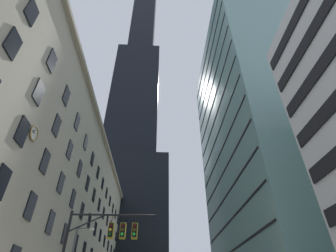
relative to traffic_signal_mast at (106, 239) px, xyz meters
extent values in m
cube|color=#BCAF93|center=(-16.14, 25.64, 9.21)|extent=(17.84, 73.66, 28.56)
cube|color=tan|center=(-6.97, 25.64, 22.79)|extent=(0.70, 73.66, 0.60)
cube|color=black|center=(-7.17, -2.19, 3.13)|extent=(0.14, 1.40, 2.20)
cube|color=black|center=(-7.17, 2.81, 3.13)|extent=(0.14, 1.40, 2.20)
cube|color=black|center=(-7.17, 7.81, 3.13)|extent=(0.14, 1.40, 2.20)
cube|color=black|center=(-7.17, 12.81, 3.13)|extent=(0.14, 1.40, 2.20)
cube|color=black|center=(-7.17, 17.81, 3.13)|extent=(0.14, 1.40, 2.20)
cube|color=black|center=(-7.17, 22.81, 3.13)|extent=(0.14, 1.40, 2.20)
cube|color=black|center=(-7.17, -2.19, 7.33)|extent=(0.14, 1.40, 2.20)
cube|color=black|center=(-7.17, 2.81, 7.33)|extent=(0.14, 1.40, 2.20)
cube|color=black|center=(-7.17, 7.81, 7.33)|extent=(0.14, 1.40, 2.20)
cube|color=black|center=(-7.17, 12.81, 7.33)|extent=(0.14, 1.40, 2.20)
cube|color=black|center=(-7.17, 17.81, 7.33)|extent=(0.14, 1.40, 2.20)
cube|color=black|center=(-7.17, 22.81, 7.33)|extent=(0.14, 1.40, 2.20)
cube|color=black|center=(-7.17, 27.81, 7.33)|extent=(0.14, 1.40, 2.20)
cube|color=black|center=(-7.17, 32.81, 7.33)|extent=(0.14, 1.40, 2.20)
cube|color=black|center=(-7.17, 37.81, 7.33)|extent=(0.14, 1.40, 2.20)
cube|color=black|center=(-7.17, 42.81, 7.33)|extent=(0.14, 1.40, 2.20)
cube|color=black|center=(-7.17, 47.81, 7.33)|extent=(0.14, 1.40, 2.20)
cube|color=black|center=(-7.17, -7.19, 11.53)|extent=(0.14, 1.40, 2.20)
cube|color=black|center=(-7.17, -2.19, 11.53)|extent=(0.14, 1.40, 2.20)
cube|color=black|center=(-7.17, 2.81, 11.53)|extent=(0.14, 1.40, 2.20)
cube|color=black|center=(-7.17, 7.81, 11.53)|extent=(0.14, 1.40, 2.20)
cube|color=black|center=(-7.17, 12.81, 11.53)|extent=(0.14, 1.40, 2.20)
cube|color=black|center=(-7.17, 17.81, 11.53)|extent=(0.14, 1.40, 2.20)
cube|color=black|center=(-7.17, 22.81, 11.53)|extent=(0.14, 1.40, 2.20)
cube|color=black|center=(-7.17, 27.81, 11.53)|extent=(0.14, 1.40, 2.20)
cube|color=black|center=(-7.17, 32.81, 11.53)|extent=(0.14, 1.40, 2.20)
cube|color=black|center=(-7.17, 37.81, 11.53)|extent=(0.14, 1.40, 2.20)
cube|color=black|center=(-7.17, 42.81, 11.53)|extent=(0.14, 1.40, 2.20)
cube|color=black|center=(-7.17, 47.81, 11.53)|extent=(0.14, 1.40, 2.20)
cube|color=black|center=(-7.17, 52.81, 11.53)|extent=(0.14, 1.40, 2.20)
cube|color=black|center=(-7.17, -7.19, 15.73)|extent=(0.14, 1.40, 2.20)
cube|color=black|center=(-7.17, -2.19, 15.73)|extent=(0.14, 1.40, 2.20)
cube|color=black|center=(-7.17, 2.81, 15.73)|extent=(0.14, 1.40, 2.20)
cube|color=black|center=(-7.17, 7.81, 15.73)|extent=(0.14, 1.40, 2.20)
cube|color=black|center=(-7.17, 12.81, 15.73)|extent=(0.14, 1.40, 2.20)
cube|color=black|center=(-7.17, 17.81, 15.73)|extent=(0.14, 1.40, 2.20)
cube|color=black|center=(-7.17, 22.81, 15.73)|extent=(0.14, 1.40, 2.20)
cube|color=black|center=(-7.17, 27.81, 15.73)|extent=(0.14, 1.40, 2.20)
cube|color=black|center=(-7.17, 32.81, 15.73)|extent=(0.14, 1.40, 2.20)
cube|color=black|center=(-7.17, 37.81, 15.73)|extent=(0.14, 1.40, 2.20)
cube|color=black|center=(-7.17, 42.81, 15.73)|extent=(0.14, 1.40, 2.20)
cube|color=black|center=(-7.17, 47.81, 15.73)|extent=(0.14, 1.40, 2.20)
cube|color=black|center=(-7.17, 52.81, 15.73)|extent=(0.14, 1.40, 2.20)
torus|color=olive|center=(-7.10, -0.70, 8.16)|extent=(0.12, 1.34, 1.34)
cylinder|color=silver|center=(-7.14, -0.70, 8.16)|extent=(0.05, 1.16, 1.16)
cube|color=black|center=(-7.07, -0.86, 8.17)|extent=(0.03, 0.34, 0.09)
cube|color=black|center=(-7.07, -0.89, 8.33)|extent=(0.03, 0.42, 0.39)
cube|color=black|center=(-7.41, 69.04, 16.71)|extent=(28.97, 28.97, 43.56)
cube|color=black|center=(-7.41, 69.04, 70.17)|extent=(20.28, 20.28, 63.36)
cube|color=black|center=(-7.41, 69.04, 141.45)|extent=(13.04, 13.04, 79.20)
cube|color=black|center=(14.73, -7.53, 9.93)|extent=(0.16, 10.52, 1.10)
cube|color=black|center=(14.73, -7.53, 12.93)|extent=(0.16, 10.52, 1.10)
cube|color=black|center=(14.73, -7.53, 15.93)|extent=(0.16, 10.52, 1.10)
cube|color=gray|center=(22.13, 20.82, 22.88)|extent=(14.71, 32.41, 55.90)
cube|color=black|center=(14.74, 20.82, 2.93)|extent=(0.12, 31.41, 0.24)
cube|color=black|center=(14.74, 20.82, 6.93)|extent=(0.12, 31.41, 0.24)
cube|color=black|center=(14.74, 20.82, 10.93)|extent=(0.12, 31.41, 0.24)
cube|color=black|center=(14.74, 20.82, 14.93)|extent=(0.12, 31.41, 0.24)
cube|color=black|center=(14.74, 20.82, 18.93)|extent=(0.12, 31.41, 0.24)
cube|color=black|center=(14.74, 20.82, 22.93)|extent=(0.12, 31.41, 0.24)
cube|color=black|center=(14.74, 20.82, 26.93)|extent=(0.12, 31.41, 0.24)
cube|color=black|center=(14.74, 20.82, 30.93)|extent=(0.12, 31.41, 0.24)
cube|color=black|center=(14.74, 20.82, 34.93)|extent=(0.12, 31.41, 0.24)
cube|color=black|center=(14.74, 20.82, 38.93)|extent=(0.12, 31.41, 0.24)
cube|color=black|center=(14.74, 20.82, 42.93)|extent=(0.12, 31.41, 0.24)
cube|color=black|center=(14.74, 20.82, 46.93)|extent=(0.12, 31.41, 0.24)
cylinder|color=black|center=(0.35, -0.06, 1.65)|extent=(6.06, 0.14, 0.14)
cylinder|color=black|center=(-1.47, -0.06, 1.05)|extent=(2.50, 0.10, 1.28)
cylinder|color=black|center=(0.27, -0.06, 1.35)|extent=(0.04, 0.04, 0.60)
cube|color=black|center=(0.27, -0.06, 0.60)|extent=(0.30, 0.30, 0.90)
cube|color=olive|center=(0.27, 0.11, 0.60)|extent=(0.40, 0.40, 1.04)
sphere|color=#450808|center=(0.27, -0.22, 0.88)|extent=(0.20, 0.20, 0.20)
sphere|color=yellow|center=(0.27, -0.22, 0.60)|extent=(0.20, 0.20, 0.20)
sphere|color=#083D10|center=(0.27, -0.22, 0.32)|extent=(0.20, 0.20, 0.20)
cylinder|color=black|center=(1.11, -0.06, 1.35)|extent=(0.04, 0.04, 0.60)
cube|color=black|center=(1.11, -0.06, 0.60)|extent=(0.30, 0.30, 0.90)
cube|color=olive|center=(1.11, 0.11, 0.60)|extent=(0.40, 0.40, 1.04)
sphere|color=#450808|center=(1.11, -0.22, 0.88)|extent=(0.20, 0.20, 0.20)
sphere|color=#4B3A08|center=(1.11, -0.22, 0.60)|extent=(0.20, 0.20, 0.20)
sphere|color=green|center=(1.11, -0.22, 0.32)|extent=(0.20, 0.20, 0.20)
cylinder|color=black|center=(1.94, -0.06, 1.35)|extent=(0.04, 0.04, 0.60)
cube|color=black|center=(1.94, -0.06, 0.60)|extent=(0.30, 0.30, 0.90)
cube|color=olive|center=(1.94, 0.11, 0.60)|extent=(0.40, 0.40, 1.04)
sphere|color=#450808|center=(1.94, -0.22, 0.88)|extent=(0.20, 0.20, 0.20)
sphere|color=#4B3A08|center=(1.94, -0.22, 0.60)|extent=(0.20, 0.20, 0.20)
sphere|color=green|center=(1.94, -0.22, 0.32)|extent=(0.20, 0.20, 0.20)
cylinder|color=#47474C|center=(-3.94, 8.87, 2.85)|extent=(1.48, 0.10, 0.10)
ellipsoid|color=#EFE5C6|center=(-3.20, 8.87, 2.75)|extent=(0.56, 0.32, 0.24)
camera|label=1|loc=(3.44, -18.76, -3.80)|focal=26.82mm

